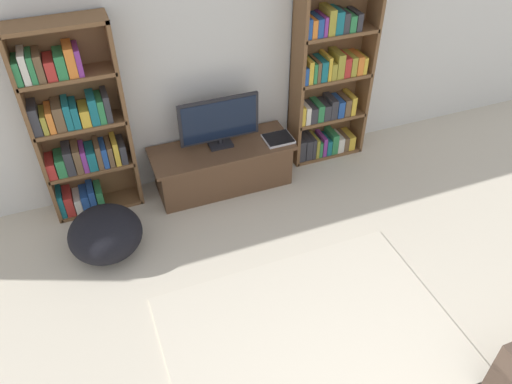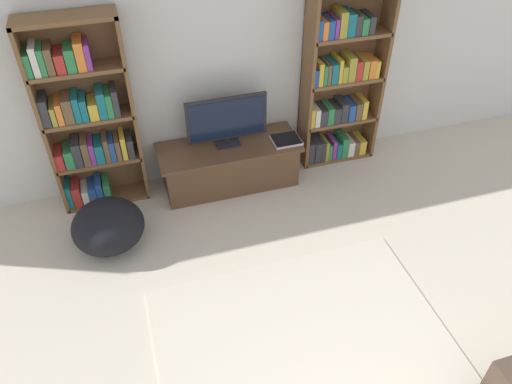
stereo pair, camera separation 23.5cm
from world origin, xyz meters
name	(u,v)px [view 2 (the right image)]	position (x,y,z in m)	size (l,w,h in m)	color
wall_back	(214,58)	(0.00, 4.23, 1.30)	(8.80, 0.06, 2.60)	silver
bookshelf_left	(86,120)	(-1.29, 4.05, 0.94)	(0.84, 0.30, 1.92)	brown
bookshelf_right	(339,85)	(1.29, 4.05, 0.90)	(0.84, 0.30, 1.92)	brown
tv_stand	(230,165)	(0.03, 3.89, 0.24)	(1.47, 0.55, 0.48)	brown
television	(227,120)	(0.03, 3.93, 0.77)	(0.82, 0.16, 0.54)	black
laptop	(286,140)	(0.62, 3.81, 0.49)	(0.29, 0.26, 0.03)	silver
area_rug	(302,338)	(0.08, 1.83, 0.01)	(2.26, 1.62, 0.02)	beige
beanbag_ottoman	(108,226)	(-1.27, 3.33, 0.22)	(0.66, 0.66, 0.45)	black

